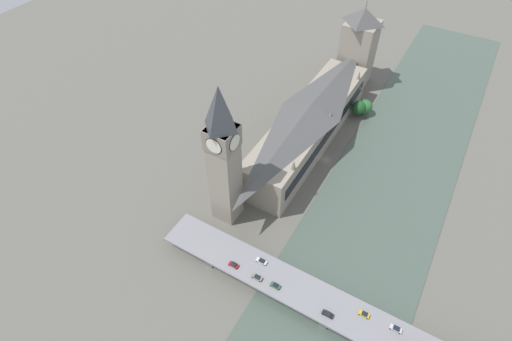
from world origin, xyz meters
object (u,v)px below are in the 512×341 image
at_px(road_bridge, 331,307).
at_px(car_southbound_extra, 328,314).
at_px(parliament_hall, 309,124).
at_px(car_southbound_lead, 275,285).
at_px(car_northbound_lead, 257,277).
at_px(car_southbound_mid, 396,329).
at_px(car_southbound_tail, 262,261).
at_px(victoria_tower, 358,48).
at_px(car_northbound_tail, 234,265).
at_px(car_northbound_mid, 364,314).
at_px(clock_tower, 223,156).

xyz_separation_m(road_bridge, car_southbound_extra, (-0.13, 3.78, 1.84)).
height_order(parliament_hall, car_southbound_lead, parliament_hall).
bearing_deg(car_northbound_lead, car_southbound_mid, -172.04).
relative_size(car_southbound_tail, car_southbound_extra, 1.07).
distance_m(victoria_tower, road_bridge, 160.44).
height_order(car_northbound_lead, car_southbound_lead, car_northbound_lead).
relative_size(car_northbound_tail, car_southbound_mid, 0.94).
bearing_deg(car_southbound_extra, parliament_hall, -61.07).
bearing_deg(victoria_tower, car_northbound_mid, 111.98).
relative_size(car_northbound_lead, car_southbound_mid, 0.98).
distance_m(parliament_hall, car_northbound_mid, 101.35).
height_order(car_southbound_lead, car_southbound_extra, car_southbound_extra).
bearing_deg(car_southbound_lead, car_southbound_tail, -33.97).
bearing_deg(car_northbound_mid, car_southbound_lead, 10.65).
xyz_separation_m(victoria_tower, car_southbound_extra, (-48.71, 155.44, -17.61)).
height_order(victoria_tower, car_northbound_tail, victoria_tower).
xyz_separation_m(parliament_hall, clock_tower, (10.50, 63.32, 23.99)).
xyz_separation_m(parliament_hall, car_southbound_tail, (-17.31, 81.09, -6.06)).
distance_m(parliament_hall, victoria_tower, 68.40).
height_order(car_northbound_lead, car_southbound_extra, car_southbound_extra).
relative_size(clock_tower, road_bridge, 0.48).
bearing_deg(car_northbound_tail, car_southbound_extra, -179.96).
bearing_deg(car_southbound_mid, car_northbound_mid, 2.71).
height_order(parliament_hall, car_southbound_tail, parliament_hall).
bearing_deg(parliament_hall, car_southbound_tail, 102.05).
distance_m(car_southbound_lead, car_southbound_mid, 44.92).
xyz_separation_m(car_northbound_mid, car_southbound_tail, (42.71, -0.34, 0.05)).
height_order(parliament_hall, car_northbound_mid, parliament_hall).
distance_m(victoria_tower, car_northbound_tail, 156.71).
height_order(car_northbound_mid, car_southbound_mid, car_southbound_mid).
distance_m(car_northbound_mid, car_northbound_tail, 51.89).
relative_size(clock_tower, car_southbound_extra, 16.54).
xyz_separation_m(victoria_tower, car_southbound_lead, (-27.09, 155.05, -17.68)).
relative_size(car_northbound_lead, car_southbound_extra, 1.01).
height_order(parliament_hall, road_bridge, parliament_hall).
relative_size(victoria_tower, car_southbound_lead, 13.54).
height_order(car_northbound_lead, car_northbound_tail, car_northbound_lead).
bearing_deg(parliament_hall, road_bridge, 119.94).
xyz_separation_m(parliament_hall, car_northbound_mid, (-60.02, 81.44, -6.11)).
height_order(road_bridge, car_northbound_mid, car_northbound_mid).
height_order(parliament_hall, car_northbound_tail, parliament_hall).
xyz_separation_m(car_northbound_mid, car_northbound_tail, (51.46, 6.63, 0.06)).
bearing_deg(car_southbound_extra, car_southbound_tail, -12.49).
bearing_deg(car_southbound_tail, car_northbound_tail, 38.52).
bearing_deg(car_southbound_tail, clock_tower, -32.59).
relative_size(road_bridge, car_northbound_tail, 35.67).
bearing_deg(clock_tower, car_southbound_lead, 147.05).
bearing_deg(car_southbound_tail, car_northbound_mid, 179.54).
bearing_deg(car_southbound_extra, car_northbound_tail, 0.04).
bearing_deg(car_northbound_tail, car_northbound_lead, 179.39).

